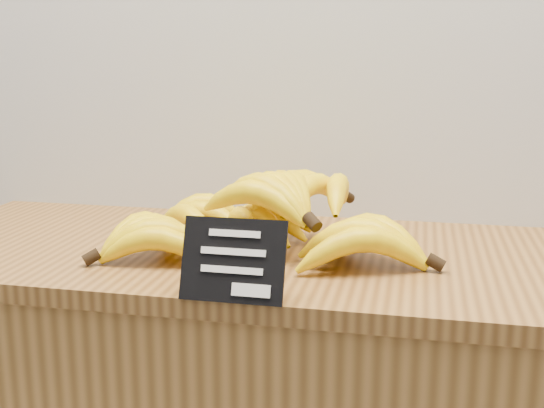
{
  "coord_description": "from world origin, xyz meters",
  "views": [
    {
      "loc": [
        0.4,
        1.64,
        1.26
      ],
      "look_at": [
        0.17,
        2.7,
        1.02
      ],
      "focal_mm": 45.0,
      "sensor_mm": 36.0,
      "label": 1
    }
  ],
  "objects": [
    {
      "name": "chalkboard_sign",
      "position": [
        0.16,
        2.49,
        0.99
      ],
      "size": [
        0.14,
        0.05,
        0.11
      ],
      "primitive_type": "cube",
      "rotation": [
        -0.36,
        0.0,
        0.0
      ],
      "color": "black",
      "rests_on": "counter_top"
    },
    {
      "name": "counter_top",
      "position": [
        0.17,
        2.75,
        0.92
      ],
      "size": [
        1.35,
        0.54,
        0.03
      ],
      "primitive_type": "cube",
      "color": "olive",
      "rests_on": "counter"
    },
    {
      "name": "banana_pile",
      "position": [
        0.15,
        2.74,
        0.99
      ],
      "size": [
        0.57,
        0.4,
        0.13
      ],
      "color": "yellow",
      "rests_on": "counter_top"
    }
  ]
}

